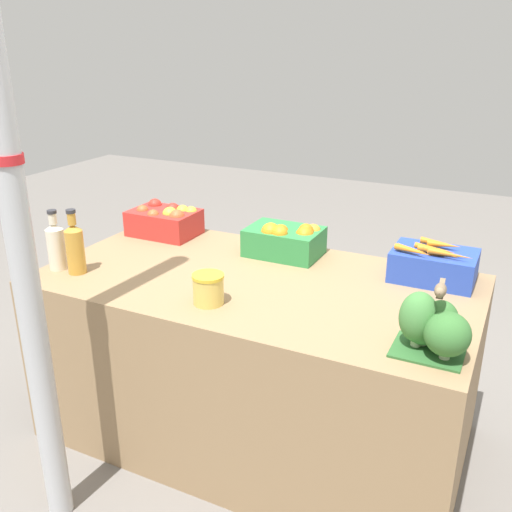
% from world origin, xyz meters
% --- Properties ---
extents(ground_plane, '(10.00, 10.00, 0.00)m').
position_xyz_m(ground_plane, '(0.00, 0.00, 0.00)').
color(ground_plane, slate).
extents(market_table, '(1.78, 0.94, 0.76)m').
position_xyz_m(market_table, '(0.00, 0.00, 0.38)').
color(market_table, '#937551').
rests_on(market_table, ground_plane).
extents(support_pole, '(0.10, 0.10, 2.69)m').
position_xyz_m(support_pole, '(-0.46, -0.75, 1.35)').
color(support_pole, '#B7BABF').
rests_on(support_pole, ground_plane).
extents(apple_crate, '(0.33, 0.23, 0.16)m').
position_xyz_m(apple_crate, '(-0.66, 0.31, 0.83)').
color(apple_crate, red).
rests_on(apple_crate, market_table).
extents(orange_crate, '(0.33, 0.23, 0.16)m').
position_xyz_m(orange_crate, '(-0.00, 0.30, 0.83)').
color(orange_crate, '#2D8442').
rests_on(orange_crate, market_table).
extents(carrot_crate, '(0.33, 0.24, 0.16)m').
position_xyz_m(carrot_crate, '(0.65, 0.31, 0.83)').
color(carrot_crate, '#2847B7').
rests_on(carrot_crate, market_table).
extents(broccoli_pile, '(0.23, 0.20, 0.19)m').
position_xyz_m(broccoli_pile, '(0.75, -0.28, 0.85)').
color(broccoli_pile, '#2D602D').
rests_on(broccoli_pile, market_table).
extents(juice_bottle_cloudy, '(0.08, 0.08, 0.26)m').
position_xyz_m(juice_bottle_cloudy, '(-0.81, -0.27, 0.87)').
color(juice_bottle_cloudy, beige).
rests_on(juice_bottle_cloudy, market_table).
extents(juice_bottle_amber, '(0.08, 0.08, 0.28)m').
position_xyz_m(juice_bottle_amber, '(-0.71, -0.27, 0.87)').
color(juice_bottle_amber, gold).
rests_on(juice_bottle_amber, market_table).
extents(pickle_jar, '(0.12, 0.12, 0.12)m').
position_xyz_m(pickle_jar, '(-0.06, -0.29, 0.82)').
color(pickle_jar, '#DBBC56').
rests_on(pickle_jar, market_table).
extents(sparrow_bird, '(0.04, 0.14, 0.05)m').
position_xyz_m(sparrow_bird, '(0.76, -0.30, 0.98)').
color(sparrow_bird, '#4C3D2D').
rests_on(sparrow_bird, broccoli_pile).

